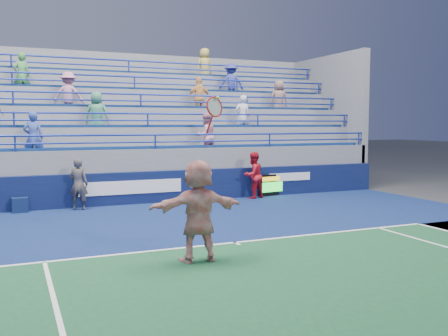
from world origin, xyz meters
name	(u,v)px	position (x,y,z in m)	size (l,w,h in m)	color
ground	(235,243)	(0.00, 0.00, 0.00)	(120.00, 120.00, 0.00)	#333538
sponsor_wall	(158,187)	(0.00, 6.50, 0.55)	(18.00, 0.32, 1.10)	#0B143C
bleacher_stand	(132,153)	(0.00, 10.27, 1.54)	(18.00, 5.60, 6.13)	slate
serve_speed_board	(272,185)	(4.45, 6.37, 0.42)	(1.20, 0.30, 0.83)	black
judge_chair	(20,204)	(-4.43, 6.27, 0.27)	(0.48, 0.48, 0.83)	#0D1C42
tennis_player	(198,210)	(-1.28, -1.07, 1.02)	(1.91, 0.69, 3.26)	white
line_judge	(78,184)	(-2.71, 5.98, 0.83)	(0.60, 0.40, 1.66)	#121733
ball_girl	(253,175)	(3.48, 6.05, 0.85)	(0.83, 0.65, 1.70)	red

